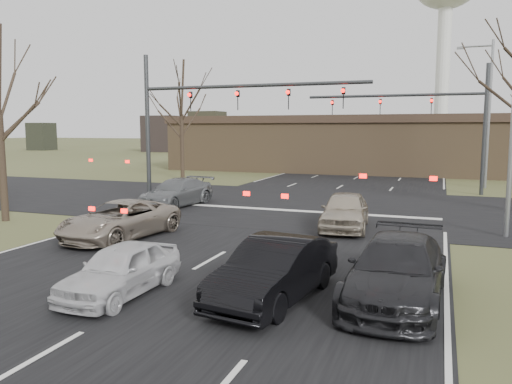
# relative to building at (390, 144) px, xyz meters

# --- Properties ---
(ground) EXTENTS (360.00, 360.00, 0.00)m
(ground) POSITION_rel_building_xyz_m (-2.00, -38.00, -2.67)
(ground) COLOR #474B28
(ground) RESTS_ON ground
(road_main) EXTENTS (14.00, 300.00, 0.02)m
(road_main) POSITION_rel_building_xyz_m (-2.00, 22.00, -2.66)
(road_main) COLOR black
(road_main) RESTS_ON ground
(road_cross) EXTENTS (200.00, 14.00, 0.02)m
(road_cross) POSITION_rel_building_xyz_m (-2.00, -23.00, -2.65)
(road_cross) COLOR black
(road_cross) RESTS_ON ground
(building) EXTENTS (42.40, 10.40, 5.30)m
(building) POSITION_rel_building_xyz_m (0.00, 0.00, 0.00)
(building) COLOR brown
(building) RESTS_ON ground
(mast_arm_near) EXTENTS (12.12, 0.24, 8.00)m
(mast_arm_near) POSITION_rel_building_xyz_m (-7.23, -25.00, 2.41)
(mast_arm_near) COLOR #383A3D
(mast_arm_near) RESTS_ON ground
(mast_arm_far) EXTENTS (11.12, 0.24, 8.00)m
(mast_arm_far) POSITION_rel_building_xyz_m (4.18, -15.00, 2.35)
(mast_arm_far) COLOR #383A3D
(mast_arm_far) RESTS_ON ground
(streetlight_right_near) EXTENTS (2.34, 0.25, 10.00)m
(streetlight_right_near) POSITION_rel_building_xyz_m (6.82, -28.00, 2.92)
(streetlight_right_near) COLOR gray
(streetlight_right_near) RESTS_ON ground
(streetlight_right_far) EXTENTS (2.34, 0.25, 10.00)m
(streetlight_right_far) POSITION_rel_building_xyz_m (7.32, -11.00, 2.92)
(streetlight_right_far) COLOR gray
(streetlight_right_far) RESTS_ON ground
(tree_left_far) EXTENTS (5.70, 5.70, 9.50)m
(tree_left_far) POSITION_rel_building_xyz_m (-15.00, -13.00, 4.68)
(tree_left_far) COLOR black
(tree_left_far) RESTS_ON ground
(car_silver_suv) EXTENTS (2.88, 5.27, 1.40)m
(car_silver_suv) POSITION_rel_building_xyz_m (-6.53, -33.25, -1.96)
(car_silver_suv) COLOR #9F9180
(car_silver_suv) RESTS_ON ground
(car_white_sedan) EXTENTS (1.56, 3.78, 1.28)m
(car_white_sedan) POSITION_rel_building_xyz_m (-2.67, -38.63, -2.02)
(car_white_sedan) COLOR silver
(car_white_sedan) RESTS_ON ground
(car_black_hatch) EXTENTS (2.16, 4.65, 1.48)m
(car_black_hatch) POSITION_rel_building_xyz_m (1.00, -37.68, -1.93)
(car_black_hatch) COLOR black
(car_black_hatch) RESTS_ON ground
(car_charcoal_sedan) EXTENTS (2.33, 5.26, 1.50)m
(car_charcoal_sedan) POSITION_rel_building_xyz_m (3.71, -36.75, -1.91)
(car_charcoal_sedan) COLOR black
(car_charcoal_sedan) RESTS_ON ground
(car_grey_ahead) EXTENTS (2.55, 5.14, 1.44)m
(car_grey_ahead) POSITION_rel_building_xyz_m (-8.50, -25.50, -1.95)
(car_grey_ahead) COLOR slate
(car_grey_ahead) RESTS_ON ground
(car_silver_ahead) EXTENTS (2.21, 4.61, 1.52)m
(car_silver_ahead) POSITION_rel_building_xyz_m (1.00, -28.59, -1.91)
(car_silver_ahead) COLOR #B1A48F
(car_silver_ahead) RESTS_ON ground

